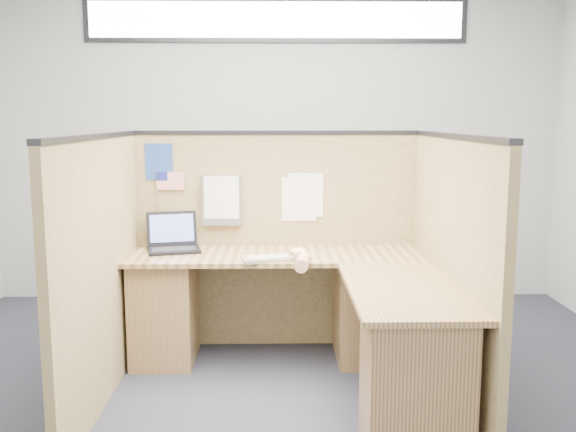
{
  "coord_description": "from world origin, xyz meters",
  "views": [
    {
      "loc": [
        -0.0,
        -3.47,
        1.61
      ],
      "look_at": [
        0.07,
        0.5,
        1.01
      ],
      "focal_mm": 40.0,
      "sensor_mm": 36.0,
      "label": 1
    }
  ],
  "objects_px": {
    "laptop": "(175,241)",
    "keyboard": "(276,258)",
    "mouse": "(299,256)",
    "l_desk": "(307,321)"
  },
  "relations": [
    {
      "from": "laptop",
      "to": "l_desk",
      "type": "bearing_deg",
      "value": -45.07
    },
    {
      "from": "keyboard",
      "to": "laptop",
      "type": "bearing_deg",
      "value": 138.11
    },
    {
      "from": "laptop",
      "to": "mouse",
      "type": "xyz_separation_m",
      "value": [
        0.83,
        -0.35,
        -0.04
      ]
    },
    {
      "from": "laptop",
      "to": "keyboard",
      "type": "height_order",
      "value": "laptop"
    },
    {
      "from": "mouse",
      "to": "keyboard",
      "type": "bearing_deg",
      "value": -180.0
    },
    {
      "from": "l_desk",
      "to": "laptop",
      "type": "bearing_deg",
      "value": 148.5
    },
    {
      "from": "laptop",
      "to": "keyboard",
      "type": "xyz_separation_m",
      "value": [
        0.69,
        -0.35,
        -0.05
      ]
    },
    {
      "from": "l_desk",
      "to": "keyboard",
      "type": "xyz_separation_m",
      "value": [
        -0.19,
        0.19,
        0.35
      ]
    },
    {
      "from": "l_desk",
      "to": "laptop",
      "type": "relative_size",
      "value": 4.9
    },
    {
      "from": "laptop",
      "to": "mouse",
      "type": "relative_size",
      "value": 3.35
    }
  ]
}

